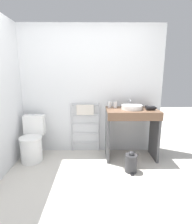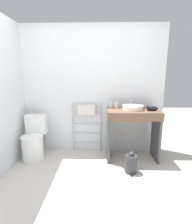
{
  "view_description": "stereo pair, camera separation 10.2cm",
  "coord_description": "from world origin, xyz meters",
  "px_view_note": "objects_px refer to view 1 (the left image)",
  "views": [
    {
      "loc": [
        0.1,
        -1.73,
        1.5
      ],
      "look_at": [
        0.13,
        0.87,
        0.92
      ],
      "focal_mm": 28.0,
      "sensor_mm": 36.0,
      "label": 1
    },
    {
      "loc": [
        0.2,
        -1.73,
        1.5
      ],
      "look_at": [
        0.13,
        0.87,
        0.92
      ],
      "focal_mm": 28.0,
      "sensor_mm": 36.0,
      "label": 2
    }
  ],
  "objects_px": {
    "toilet": "(32,142)",
    "cup_near_wall": "(110,105)",
    "hair_dryer": "(151,108)",
    "towel_radiator": "(85,118)",
    "cup_near_edge": "(115,105)",
    "sink_basin": "(132,107)",
    "trash_bin": "(131,163)"
  },
  "relations": [
    {
      "from": "towel_radiator",
      "to": "sink_basin",
      "type": "distance_m",
      "value": 0.89
    },
    {
      "from": "cup_near_wall",
      "to": "cup_near_edge",
      "type": "bearing_deg",
      "value": -21.36
    },
    {
      "from": "cup_near_wall",
      "to": "hair_dryer",
      "type": "height_order",
      "value": "cup_near_wall"
    },
    {
      "from": "cup_near_wall",
      "to": "hair_dryer",
      "type": "relative_size",
      "value": 0.55
    },
    {
      "from": "sink_basin",
      "to": "trash_bin",
      "type": "height_order",
      "value": "sink_basin"
    },
    {
      "from": "toilet",
      "to": "cup_near_wall",
      "type": "xyz_separation_m",
      "value": [
        1.37,
        0.24,
        0.63
      ]
    },
    {
      "from": "toilet",
      "to": "sink_basin",
      "type": "relative_size",
      "value": 2.18
    },
    {
      "from": "cup_near_wall",
      "to": "cup_near_edge",
      "type": "xyz_separation_m",
      "value": [
        0.1,
        -0.04,
        0.0
      ]
    },
    {
      "from": "hair_dryer",
      "to": "towel_radiator",
      "type": "bearing_deg",
      "value": 163.34
    },
    {
      "from": "toilet",
      "to": "hair_dryer",
      "type": "xyz_separation_m",
      "value": [
        2.04,
        -0.01,
        0.61
      ]
    },
    {
      "from": "toilet",
      "to": "cup_near_edge",
      "type": "xyz_separation_m",
      "value": [
        1.46,
        0.2,
        0.63
      ]
    },
    {
      "from": "toilet",
      "to": "cup_near_wall",
      "type": "height_order",
      "value": "cup_near_wall"
    },
    {
      "from": "toilet",
      "to": "cup_near_edge",
      "type": "height_order",
      "value": "cup_near_edge"
    },
    {
      "from": "toilet",
      "to": "cup_near_wall",
      "type": "bearing_deg",
      "value": 9.91
    },
    {
      "from": "hair_dryer",
      "to": "trash_bin",
      "type": "bearing_deg",
      "value": -133.5
    },
    {
      "from": "towel_radiator",
      "to": "hair_dryer",
      "type": "distance_m",
      "value": 1.2
    },
    {
      "from": "trash_bin",
      "to": "hair_dryer",
      "type": "bearing_deg",
      "value": 46.5
    },
    {
      "from": "toilet",
      "to": "trash_bin",
      "type": "distance_m",
      "value": 1.71
    },
    {
      "from": "sink_basin",
      "to": "trash_bin",
      "type": "bearing_deg",
      "value": -99.41
    },
    {
      "from": "trash_bin",
      "to": "cup_near_wall",
      "type": "bearing_deg",
      "value": 113.78
    },
    {
      "from": "towel_radiator",
      "to": "sink_basin",
      "type": "relative_size",
      "value": 2.68
    },
    {
      "from": "cup_near_edge",
      "to": "hair_dryer",
      "type": "xyz_separation_m",
      "value": [
        0.57,
        -0.21,
        -0.02
      ]
    },
    {
      "from": "cup_near_edge",
      "to": "hair_dryer",
      "type": "distance_m",
      "value": 0.61
    },
    {
      "from": "toilet",
      "to": "trash_bin",
      "type": "relative_size",
      "value": 2.3
    },
    {
      "from": "sink_basin",
      "to": "cup_near_edge",
      "type": "xyz_separation_m",
      "value": [
        -0.27,
        0.13,
        0.01
      ]
    },
    {
      "from": "cup_near_wall",
      "to": "hair_dryer",
      "type": "xyz_separation_m",
      "value": [
        0.67,
        -0.25,
        -0.01
      ]
    },
    {
      "from": "sink_basin",
      "to": "toilet",
      "type": "bearing_deg",
      "value": -177.69
    },
    {
      "from": "sink_basin",
      "to": "hair_dryer",
      "type": "distance_m",
      "value": 0.31
    },
    {
      "from": "toilet",
      "to": "cup_near_wall",
      "type": "relative_size",
      "value": 7.59
    },
    {
      "from": "towel_radiator",
      "to": "hair_dryer",
      "type": "xyz_separation_m",
      "value": [
        1.12,
        -0.33,
        0.25
      ]
    },
    {
      "from": "cup_near_edge",
      "to": "hair_dryer",
      "type": "relative_size",
      "value": 0.57
    },
    {
      "from": "cup_near_wall",
      "to": "trash_bin",
      "type": "bearing_deg",
      "value": -66.22
    }
  ]
}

